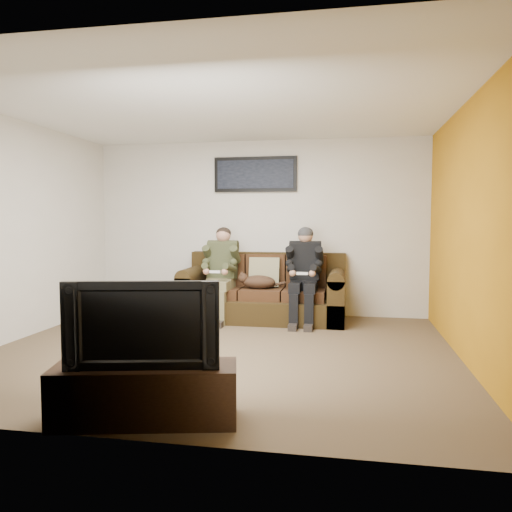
% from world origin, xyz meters
% --- Properties ---
extents(floor, '(5.00, 5.00, 0.00)m').
position_xyz_m(floor, '(0.00, 0.00, 0.00)').
color(floor, brown).
rests_on(floor, ground).
extents(ceiling, '(5.00, 5.00, 0.00)m').
position_xyz_m(ceiling, '(0.00, 0.00, 2.60)').
color(ceiling, silver).
rests_on(ceiling, ground).
extents(wall_back, '(5.00, 0.00, 5.00)m').
position_xyz_m(wall_back, '(0.00, 2.25, 1.30)').
color(wall_back, beige).
rests_on(wall_back, ground).
extents(wall_front, '(5.00, 0.00, 5.00)m').
position_xyz_m(wall_front, '(0.00, -2.25, 1.30)').
color(wall_front, beige).
rests_on(wall_front, ground).
extents(wall_left, '(0.00, 4.50, 4.50)m').
position_xyz_m(wall_left, '(-2.50, 0.00, 1.30)').
color(wall_left, beige).
rests_on(wall_left, ground).
extents(wall_right, '(0.00, 4.50, 4.50)m').
position_xyz_m(wall_right, '(2.50, 0.00, 1.30)').
color(wall_right, beige).
rests_on(wall_right, ground).
extents(accent_wall_right, '(0.00, 4.50, 4.50)m').
position_xyz_m(accent_wall_right, '(2.49, 0.00, 1.30)').
color(accent_wall_right, '#C28013').
rests_on(accent_wall_right, ground).
extents(sofa, '(2.29, 0.99, 0.94)m').
position_xyz_m(sofa, '(0.16, 1.83, 0.35)').
color(sofa, '#31230E').
rests_on(sofa, ground).
extents(throw_pillow, '(0.44, 0.21, 0.43)m').
position_xyz_m(throw_pillow, '(0.16, 1.88, 0.67)').
color(throw_pillow, '#8D835C').
rests_on(throw_pillow, sofa).
extents(throw_blanket, '(0.47, 0.23, 0.08)m').
position_xyz_m(throw_blanket, '(-0.53, 2.12, 0.94)').
color(throw_blanket, tan).
rests_on(throw_blanket, sofa).
extents(person_left, '(0.51, 0.87, 1.31)m').
position_xyz_m(person_left, '(-0.43, 1.64, 0.74)').
color(person_left, '#6C6543').
rests_on(person_left, sofa).
extents(person_right, '(0.51, 0.86, 1.32)m').
position_xyz_m(person_right, '(0.75, 1.64, 0.75)').
color(person_right, black).
rests_on(person_right, sofa).
extents(cat, '(0.66, 0.26, 0.24)m').
position_xyz_m(cat, '(0.10, 1.64, 0.56)').
color(cat, '#4D311E').
rests_on(cat, sofa).
extents(framed_poster, '(1.25, 0.05, 0.52)m').
position_xyz_m(framed_poster, '(-0.04, 2.22, 2.10)').
color(framed_poster, black).
rests_on(framed_poster, wall_back).
extents(tv_stand, '(1.34, 0.68, 0.40)m').
position_xyz_m(tv_stand, '(-0.04, -1.95, 0.20)').
color(tv_stand, '#321E10').
rests_on(tv_stand, ground).
extents(television, '(1.06, 0.37, 0.61)m').
position_xyz_m(television, '(-0.04, -1.95, 0.71)').
color(television, black).
rests_on(television, tv_stand).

